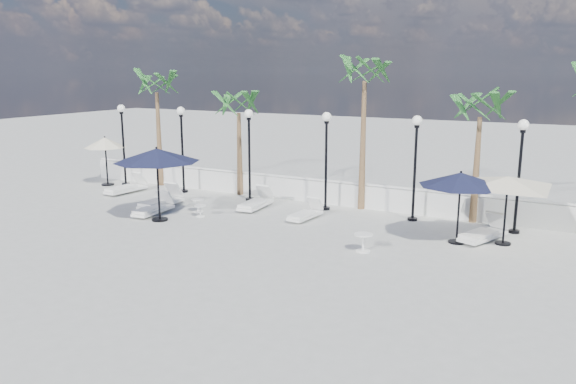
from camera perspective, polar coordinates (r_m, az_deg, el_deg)
The scene contains 25 objects.
ground at distance 16.77m, azimuth -5.32°, elevation -6.56°, with size 100.00×100.00×0.00m, color #A0A19B.
balustrade at distance 23.06m, azimuth 4.84°, elevation -0.13°, with size 26.00×0.30×1.01m.
lamppost_0 at distance 27.73m, azimuth -16.44°, elevation 5.74°, with size 0.36×0.36×3.84m.
lamppost_1 at distance 25.43m, azimuth -10.73°, elevation 5.48°, with size 0.36×0.36×3.84m.
lamppost_2 at distance 23.43m, azimuth -3.97°, elevation 5.10°, with size 0.36×0.36×3.84m.
lamppost_3 at distance 21.81m, azimuth 3.91°, elevation 4.57°, with size 0.36×0.36×3.84m.
lamppost_4 at distance 20.66m, azimuth 12.84°, elevation 3.87°, with size 0.36×0.36×3.84m.
lamppost_5 at distance 20.06m, azimuth 22.53°, elevation 2.99°, with size 0.36×0.36×3.84m.
palm_0 at distance 27.17m, azimuth -13.21°, elevation 10.11°, with size 2.60×2.60×5.50m.
palm_1 at distance 24.51m, azimuth -5.04°, elevation 8.37°, with size 2.60×2.60×4.70m.
palm_2 at distance 21.91m, azimuth 7.80°, elevation 11.41°, with size 2.60×2.60×6.10m.
palm_3 at distance 20.87m, azimuth 18.96°, elevation 7.63°, with size 2.60×2.60×4.90m.
lounger_0 at distance 26.19m, azimuth -16.10°, elevation 0.45°, with size 0.89×2.11×0.77m.
lounger_1 at distance 22.33m, azimuth -3.28°, elevation -1.08°, with size 0.78×2.07×0.76m.
lounger_2 at distance 23.07m, azimuth -12.76°, elevation -0.89°, with size 0.73×2.17×0.81m.
lounger_3 at distance 22.04m, azimuth -13.49°, elevation -1.61°, with size 0.76×1.98×0.73m.
lounger_4 at distance 20.73m, azimuth 1.79°, elevation -2.21°, with size 0.74×1.79×0.65m.
lounger_5 at distance 19.21m, azimuth 19.22°, elevation -3.97°, with size 1.36×2.13×0.76m.
side_table_0 at distance 21.36m, azimuth -8.91°, elevation -1.80°, with size 0.45×0.45×0.44m.
side_table_1 at distance 22.06m, azimuth -9.14°, elevation -1.24°, with size 0.53×0.53×0.51m.
side_table_2 at distance 17.22m, azimuth 7.66°, elevation -4.94°, with size 0.57×0.57×0.56m.
parasol_navy_left at distance 20.70m, azimuth -13.20°, elevation 3.62°, with size 3.09×3.09×2.73m.
parasol_navy_mid at distance 18.31m, azimuth 17.13°, elevation 1.20°, with size 2.61×2.61×2.34m.
parasol_cream_sq_a at distance 18.62m, azimuth 21.48°, elevation 1.45°, with size 4.79×4.79×2.35m.
parasol_cream_small at distance 28.03m, azimuth -18.09°, elevation 4.73°, with size 1.92×1.92×2.36m.
Camera 1 is at (8.73, -13.27, 5.39)m, focal length 35.00 mm.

